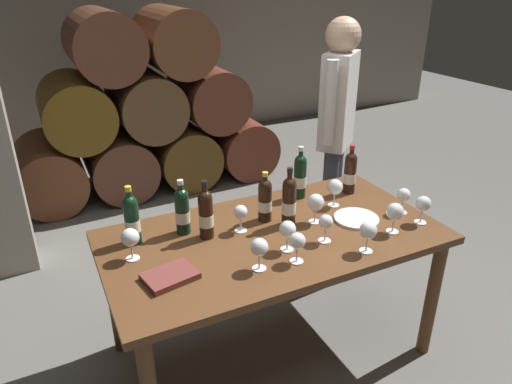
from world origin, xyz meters
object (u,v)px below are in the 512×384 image
object	(u,v)px
dining_table	(273,249)
wine_bottle_2	(132,219)
wine_bottle_4	(206,213)
wine_glass_6	(297,242)
wine_glass_0	(130,238)
wine_glass_2	(423,204)
tasting_notebook	(170,276)
wine_bottle_1	(265,200)
sommelier_presenting	(337,120)
wine_glass_4	(316,203)
wine_glass_8	(259,248)
wine_glass_9	(241,213)
wine_glass_11	(368,231)
wine_bottle_6	(289,201)
wine_glass_3	(326,223)
wine_glass_10	(404,196)
wine_bottle_0	(350,172)
wine_glass_5	(335,187)
wine_bottle_3	(182,210)
wine_glass_7	(395,212)
wine_bottle_5	(300,176)
wine_glass_1	(288,230)

from	to	relation	value
dining_table	wine_bottle_2	distance (m)	0.72
wine_bottle_4	wine_glass_6	world-z (taller)	wine_bottle_4
dining_table	wine_glass_0	world-z (taller)	wine_glass_0
wine_glass_6	wine_bottle_2	bearing A→B (deg)	141.51
wine_glass_2	tasting_notebook	xyz separation A→B (m)	(-1.33, 0.10, -0.09)
wine_bottle_1	sommelier_presenting	size ratio (longest dim) A/B	0.16
wine_glass_4	wine_glass_8	world-z (taller)	wine_glass_4
wine_glass_9	wine_glass_11	bearing A→B (deg)	-44.24
tasting_notebook	wine_bottle_6	bearing A→B (deg)	4.48
wine_bottle_4	wine_bottle_6	world-z (taller)	wine_bottle_6
wine_glass_3	wine_glass_10	world-z (taller)	wine_glass_10
wine_glass_10	wine_bottle_0	bearing A→B (deg)	105.88
wine_bottle_6	wine_glass_0	size ratio (longest dim) A/B	2.02
wine_glass_5	sommelier_presenting	world-z (taller)	sommelier_presenting
wine_bottle_3	wine_glass_6	xyz separation A→B (m)	(0.38, -0.48, -0.02)
wine_bottle_3	wine_glass_0	size ratio (longest dim) A/B	1.85
wine_glass_6	wine_glass_10	xyz separation A→B (m)	(0.76, 0.16, -0.00)
wine_glass_2	wine_bottle_4	bearing A→B (deg)	161.23
wine_glass_10	wine_bottle_6	bearing A→B (deg)	165.46
wine_glass_0	wine_glass_2	world-z (taller)	wine_glass_0
wine_bottle_1	wine_glass_0	xyz separation A→B (m)	(-0.72, -0.07, -0.01)
wine_glass_5	wine_glass_7	world-z (taller)	same
wine_bottle_3	wine_glass_9	bearing A→B (deg)	-23.29
wine_bottle_5	wine_glass_8	size ratio (longest dim) A/B	2.03
wine_bottle_4	wine_glass_7	world-z (taller)	wine_bottle_4
wine_bottle_5	wine_glass_9	world-z (taller)	wine_bottle_5
wine_bottle_3	wine_glass_10	distance (m)	1.19
wine_bottle_0	wine_glass_3	world-z (taller)	wine_bottle_0
wine_glass_8	wine_bottle_3	bearing A→B (deg)	113.35
wine_glass_11	wine_glass_6	bearing A→B (deg)	168.36
wine_glass_9	wine_glass_0	bearing A→B (deg)	-178.41
wine_bottle_2	wine_bottle_5	bearing A→B (deg)	5.07
wine_glass_4	wine_glass_5	xyz separation A→B (m)	(0.20, 0.12, -0.00)
wine_glass_3	wine_glass_7	distance (m)	0.37
wine_bottle_0	wine_glass_8	xyz separation A→B (m)	(-0.84, -0.49, -0.02)
wine_bottle_5	sommelier_presenting	bearing A→B (deg)	38.35
wine_glass_2	wine_glass_11	xyz separation A→B (m)	(-0.44, -0.10, 0.00)
wine_glass_1	wine_glass_10	size ratio (longest dim) A/B	1.05
wine_bottle_0	wine_glass_5	distance (m)	0.22
wine_glass_4	sommelier_presenting	bearing A→B (deg)	49.23
wine_bottle_0	wine_bottle_2	xyz separation A→B (m)	(-1.29, -0.01, 0.00)
wine_bottle_2	wine_bottle_6	size ratio (longest dim) A/B	0.95
wine_glass_3	wine_bottle_0	bearing A→B (deg)	42.73
wine_bottle_4	wine_bottle_5	xyz separation A→B (m)	(0.65, 0.19, 0.00)
wine_bottle_1	wine_glass_6	distance (m)	0.42
wine_glass_1	wine_glass_9	distance (m)	0.29
wine_glass_5	wine_glass_10	distance (m)	0.37
wine_glass_0	wine_glass_8	world-z (taller)	wine_glass_0
wine_glass_4	wine_glass_9	distance (m)	0.40
wine_glass_3	wine_glass_7	size ratio (longest dim) A/B	0.90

